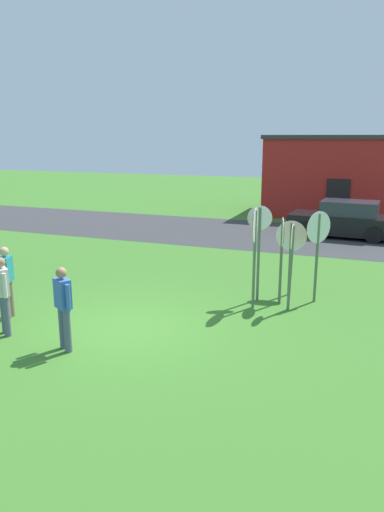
{
  "coord_description": "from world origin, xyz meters",
  "views": [
    {
      "loc": [
        4.83,
        -8.82,
        4.11
      ],
      "look_at": [
        0.84,
        1.75,
        1.3
      ],
      "focal_mm": 33.94,
      "sensor_mm": 36.0,
      "label": 1
    }
  ],
  "objects": [
    {
      "name": "ground_plane",
      "position": [
        0.0,
        0.0,
        0.0
      ],
      "size": [
        80.0,
        80.0,
        0.0
      ],
      "primitive_type": "plane",
      "color": "#3D7528"
    },
    {
      "name": "street_asphalt",
      "position": [
        0.0,
        11.29,
        0.0
      ],
      "size": [
        60.0,
        6.4,
        0.01
      ],
      "primitive_type": "cube",
      "color": "#38383A",
      "rests_on": "ground"
    },
    {
      "name": "building_background",
      "position": [
        3.18,
        18.29,
        2.08
      ],
      "size": [
        7.77,
        5.47,
        4.16
      ],
      "color": "#B2231E",
      "rests_on": "ground"
    },
    {
      "name": "parked_car_on_street",
      "position": [
        3.75,
        12.05,
        0.69
      ],
      "size": [
        4.41,
        2.24,
        1.51
      ],
      "color": "black",
      "rests_on": "ground"
    },
    {
      "name": "stop_sign_rear_right",
      "position": [
        3.62,
        3.23,
        1.6
      ],
      "size": [
        0.49,
        0.64,
        2.33
      ],
      "color": "#51664C",
      "rests_on": "ground"
    },
    {
      "name": "stop_sign_nearest",
      "position": [
        3.11,
        2.4,
        1.42
      ],
      "size": [
        0.12,
        0.61,
        2.13
      ],
      "color": "#51664C",
      "rests_on": "ground"
    },
    {
      "name": "stop_sign_tallest",
      "position": [
        2.91,
        3.56,
        1.36
      ],
      "size": [
        0.8,
        0.07,
        2.0
      ],
      "color": "#51664C",
      "rests_on": "ground"
    },
    {
      "name": "stop_sign_far_back",
      "position": [
        2.23,
        2.82,
        1.61
      ],
      "size": [
        0.59,
        0.18,
        2.45
      ],
      "color": "#51664C",
      "rests_on": "ground"
    },
    {
      "name": "stop_sign_rear_left",
      "position": [
        2.25,
        2.26,
        1.72
      ],
      "size": [
        0.1,
        0.83,
        2.48
      ],
      "color": "#51664C",
      "rests_on": "ground"
    },
    {
      "name": "stop_sign_low_front",
      "position": [
        2.81,
        2.82,
        1.49
      ],
      "size": [
        0.2,
        0.71,
        2.19
      ],
      "color": "#51664C",
      "rests_on": "ground"
    },
    {
      "name": "person_in_teal",
      "position": [
        -2.27,
        -1.24,
        0.98
      ],
      "size": [
        0.48,
        0.47,
        1.69
      ],
      "color": "#4C5670",
      "rests_on": "ground"
    },
    {
      "name": "person_with_sunhat",
      "position": [
        -2.87,
        -0.42,
        0.95
      ],
      "size": [
        0.32,
        0.55,
        1.69
      ],
      "color": "#7A6B56",
      "rests_on": "ground"
    },
    {
      "name": "person_in_blue",
      "position": [
        -0.61,
        -1.44,
        0.95
      ],
      "size": [
        0.5,
        0.37,
        1.69
      ],
      "color": "#4C5670",
      "rests_on": "ground"
    }
  ]
}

